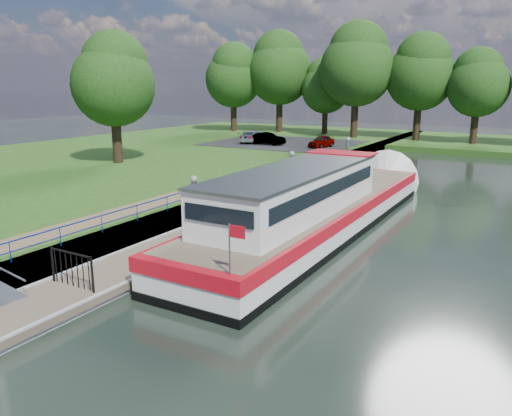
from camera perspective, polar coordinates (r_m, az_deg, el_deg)
The scene contains 15 objects.
ground at distance 15.75m, azimuth -26.25°, elevation -12.13°, with size 160.00×160.00×0.00m, color black.
riverbank at distance 38.17m, azimuth -22.86°, elevation 3.51°, with size 32.00×90.00×0.78m, color #204614.
bank_edge at distance 27.59m, azimuth -3.02°, elevation 0.99°, with size 1.10×90.00×0.78m, color #473D2D.
footpath at distance 23.42m, azimuth -16.32°, elevation -0.85°, with size 1.60×40.00×0.05m, color brown.
carpark at distance 51.38m, azimuth 3.19°, elevation 7.44°, with size 14.00×12.00×0.06m, color black.
blue_fence at distance 19.01m, azimuth -23.85°, elevation -3.26°, with size 0.04×18.04×0.72m.
pontoon at distance 24.67m, azimuth -0.60°, elevation -1.03°, with size 2.50×30.00×0.56m.
mooring_piles at distance 24.41m, azimuth -0.61°, elevation 1.46°, with size 0.30×27.30×3.55m.
gate_panel at distance 16.49m, azimuth -20.34°, elevation -6.05°, with size 1.85×0.05×1.15m.
barge at distance 23.28m, azimuth 7.59°, elevation 0.23°, with size 4.36×21.15×4.78m.
horizon_trees at distance 57.85m, azimuth 16.96°, elevation 14.68°, with size 54.38×10.03×12.87m.
bank_tree_a at distance 39.45m, azimuth -15.93°, elevation 14.07°, with size 6.12×6.12×9.72m.
car_a at distance 47.73m, azimuth 7.49°, elevation 7.55°, with size 1.29×3.21×1.09m, color #999999.
car_b at distance 49.47m, azimuth 1.30°, elevation 7.93°, with size 1.25×3.58×1.18m, color #999999.
car_c at distance 51.38m, azimuth -0.36°, elevation 8.18°, with size 1.70×4.19×1.22m, color #999999.
Camera 1 is at (12.24, -7.47, 6.51)m, focal length 35.00 mm.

